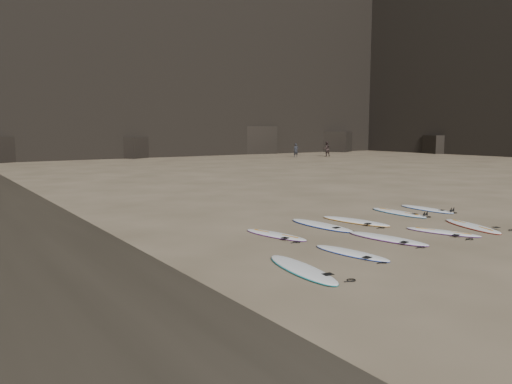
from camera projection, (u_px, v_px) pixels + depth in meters
ground at (408, 239)px, 14.61m from camera, size 240.00×240.00×0.00m
surfboard_0 at (302, 269)px, 11.35m from camera, size 1.03×2.79×0.10m
surfboard_1 at (351, 253)px, 12.85m from camera, size 0.88×2.36×0.08m
surfboard_2 at (387, 238)px, 14.54m from camera, size 1.05×2.68×0.09m
surfboard_3 at (443, 232)px, 15.46m from camera, size 1.24×2.35×0.08m
surfboard_4 at (472, 226)px, 16.38m from camera, size 1.44×2.66×0.09m
surfboard_5 at (275, 235)px, 15.06m from camera, size 1.04×2.43×0.09m
surfboard_6 at (321, 225)px, 16.54m from camera, size 0.79×2.80×0.10m
surfboard_7 at (355, 221)px, 17.28m from camera, size 1.18×2.76×0.10m
surfboard_8 at (398, 212)px, 19.05m from camera, size 0.74×2.65×0.09m
surfboard_9 at (426, 209)px, 19.92m from camera, size 0.67×2.53×0.09m
person_a at (296, 150)px, 57.36m from camera, size 0.67×0.54×1.59m
person_b at (326, 149)px, 59.03m from camera, size 1.01×0.89×1.75m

